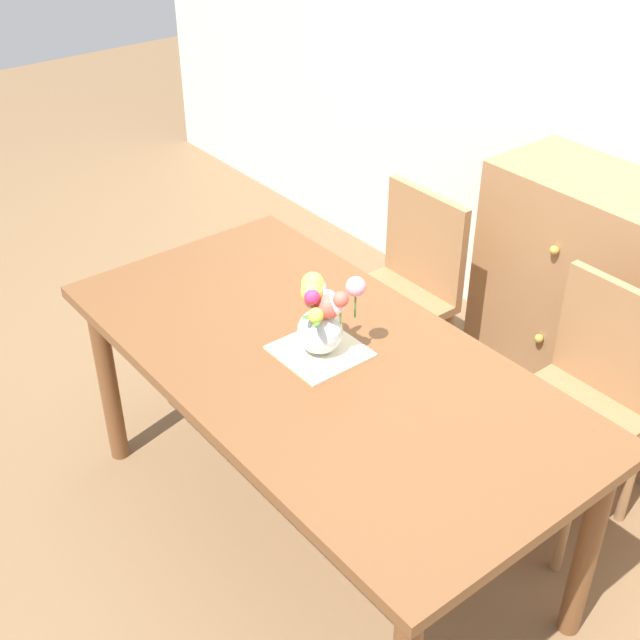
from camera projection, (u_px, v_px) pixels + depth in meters
The scene contains 6 objects.
ground_plane at pixel (319, 531), 3.02m from camera, with size 12.00×12.00×0.00m, color brown.
dining_table at pixel (319, 380), 2.64m from camera, with size 1.77×0.90×0.77m.
chair_left at pixel (403, 285), 3.43m from camera, with size 0.42×0.42×0.90m.
chair_right at pixel (586, 393), 2.85m from camera, with size 0.42×0.42×0.90m.
placemat at pixel (320, 351), 2.61m from camera, with size 0.25×0.25×0.01m, color beige.
flower_vase at pixel (322, 315), 2.54m from camera, with size 0.17×0.20×0.26m.
Camera 1 is at (1.65, -1.30, 2.30)m, focal length 47.41 mm.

